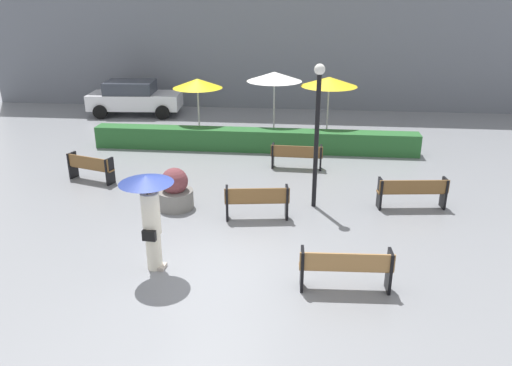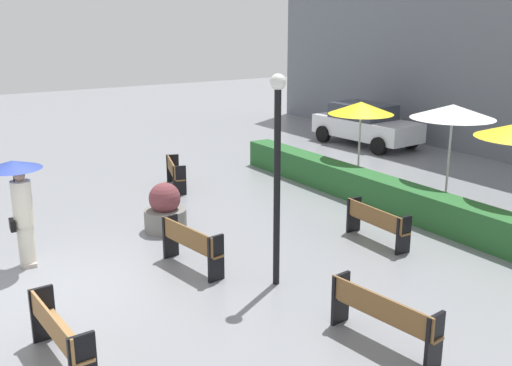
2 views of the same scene
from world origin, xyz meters
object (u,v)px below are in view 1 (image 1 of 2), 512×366
(parked_car, at_px, (134,97))
(bench_mid_center, at_px, (257,200))
(bench_far_left, at_px, (90,166))
(patio_umbrella_white, at_px, (274,77))
(pedestrian_with_umbrella, at_px, (149,207))
(bench_near_right, at_px, (346,267))
(patio_umbrella_yellow, at_px, (197,83))
(bench_far_right, at_px, (413,191))
(bench_back_row, at_px, (297,155))
(patio_umbrella_yellow_far, at_px, (329,82))
(lamp_post, at_px, (317,122))
(planter_pot, at_px, (175,191))

(parked_car, bearing_deg, bench_mid_center, -57.64)
(bench_far_left, relative_size, patio_umbrella_white, 0.60)
(bench_mid_center, relative_size, pedestrian_with_umbrella, 0.78)
(patio_umbrella_white, bearing_deg, bench_far_left, -135.08)
(bench_near_right, xyz_separation_m, patio_umbrella_yellow, (-5.02, 10.07, 1.69))
(bench_far_right, xyz_separation_m, bench_back_row, (-3.17, 2.91, -0.03))
(bench_near_right, relative_size, patio_umbrella_yellow_far, 0.73)
(patio_umbrella_yellow_far, bearing_deg, patio_umbrella_yellow, -176.21)
(lamp_post, distance_m, parked_car, 13.03)
(planter_pot, relative_size, parked_car, 0.26)
(bench_far_right, distance_m, lamp_post, 3.20)
(bench_mid_center, relative_size, patio_umbrella_yellow, 0.70)
(pedestrian_with_umbrella, bearing_deg, bench_near_right, -5.70)
(bench_near_right, height_order, parked_car, parked_car)
(bench_far_right, distance_m, bench_near_right, 4.64)
(lamp_post, xyz_separation_m, patio_umbrella_yellow, (-4.43, 5.99, -0.14))
(patio_umbrella_yellow_far, height_order, parked_car, patio_umbrella_yellow_far)
(bench_mid_center, height_order, patio_umbrella_white, patio_umbrella_white)
(patio_umbrella_yellow, bearing_deg, bench_near_right, -63.48)
(bench_far_right, bearing_deg, patio_umbrella_white, 123.40)
(planter_pot, bearing_deg, bench_back_row, 48.19)
(patio_umbrella_yellow, height_order, patio_umbrella_yellow_far, patio_umbrella_yellow_far)
(bench_back_row, distance_m, bench_near_right, 7.18)
(bench_far_right, xyz_separation_m, pedestrian_with_umbrella, (-5.98, -3.79, 0.93))
(pedestrian_with_umbrella, xyz_separation_m, lamp_post, (3.36, 3.68, 0.92))
(bench_mid_center, bearing_deg, bench_back_row, 77.42)
(bench_near_right, bearing_deg, pedestrian_with_umbrella, 174.30)
(patio_umbrella_white, height_order, parked_car, patio_umbrella_white)
(bench_far_left, distance_m, patio_umbrella_yellow_far, 9.13)
(bench_far_right, distance_m, pedestrian_with_umbrella, 7.13)
(patio_umbrella_yellow_far, bearing_deg, pedestrian_with_umbrella, -111.14)
(lamp_post, height_order, patio_umbrella_yellow, lamp_post)
(bench_near_right, relative_size, parked_car, 0.42)
(bench_near_right, bearing_deg, bench_far_right, 64.16)
(bench_back_row, height_order, parked_car, parked_car)
(patio_umbrella_yellow_far, bearing_deg, bench_mid_center, -104.98)
(lamp_post, bearing_deg, parked_car, 130.21)
(bench_near_right, height_order, patio_umbrella_yellow, patio_umbrella_yellow)
(bench_far_left, height_order, patio_umbrella_white, patio_umbrella_white)
(bench_far_left, relative_size, bench_near_right, 0.87)
(patio_umbrella_white, xyz_separation_m, patio_umbrella_yellow_far, (2.06, -0.11, -0.14))
(lamp_post, relative_size, patio_umbrella_yellow, 1.60)
(bench_far_left, bearing_deg, patio_umbrella_yellow_far, 35.07)
(bench_back_row, distance_m, patio_umbrella_white, 4.07)
(bench_mid_center, xyz_separation_m, bench_near_right, (2.04, -3.07, -0.01))
(bench_mid_center, distance_m, bench_back_row, 4.12)
(bench_far_right, relative_size, bench_mid_center, 1.13)
(bench_far_right, distance_m, bench_far_left, 9.49)
(bench_back_row, distance_m, lamp_post, 3.59)
(lamp_post, bearing_deg, bench_far_right, 2.26)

